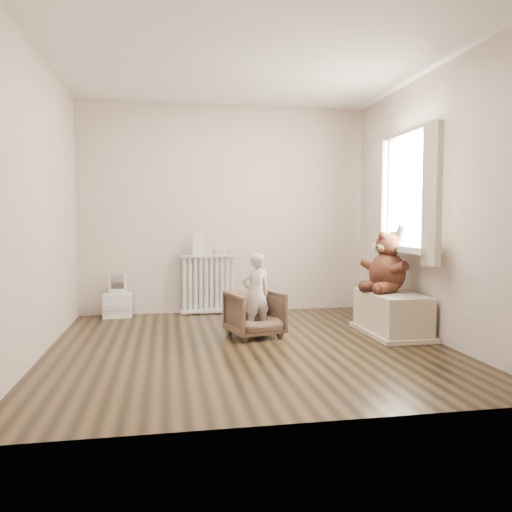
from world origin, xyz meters
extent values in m
cube|color=black|center=(0.00, 0.00, 0.00)|extent=(3.60, 3.60, 0.01)
cube|color=white|center=(0.00, 0.00, 2.60)|extent=(3.60, 3.60, 0.01)
cube|color=beige|center=(0.00, 1.80, 1.30)|extent=(3.60, 0.02, 2.60)
cube|color=beige|center=(0.00, -1.80, 1.30)|extent=(3.60, 0.02, 2.60)
cube|color=beige|center=(-1.80, 0.00, 1.30)|extent=(0.02, 3.60, 2.60)
cube|color=beige|center=(1.80, 0.00, 1.30)|extent=(0.02, 3.60, 2.60)
cube|color=white|center=(1.76, 0.30, 1.45)|extent=(0.03, 0.90, 1.10)
cube|color=silver|center=(1.67, 0.30, 0.87)|extent=(0.22, 1.10, 0.06)
cube|color=beige|center=(1.65, -0.27, 1.39)|extent=(0.06, 0.26, 1.30)
cube|color=beige|center=(1.65, 0.87, 1.39)|extent=(0.06, 0.26, 1.30)
cube|color=silver|center=(-0.23, 1.68, 0.39)|extent=(0.70, 0.13, 0.73)
cube|color=beige|center=(-0.34, 1.68, 0.87)|extent=(0.17, 0.01, 0.28)
cylinder|color=#A59E8C|center=(-0.13, 1.68, 0.76)|extent=(0.10, 0.10, 0.06)
cylinder|color=#A59E8C|center=(0.05, 1.68, 0.76)|extent=(0.10, 0.10, 0.06)
cube|color=silver|center=(-1.32, 1.65, 0.28)|extent=(0.33, 0.23, 0.52)
imported|color=brown|center=(0.12, 0.35, 0.23)|extent=(0.61, 0.62, 0.46)
imported|color=beige|center=(0.12, 0.30, 0.43)|extent=(0.34, 0.27, 0.82)
cube|color=beige|center=(1.52, 0.23, 0.20)|extent=(0.47, 0.90, 0.42)
camera|label=1|loc=(-0.74, -4.48, 1.15)|focal=35.00mm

